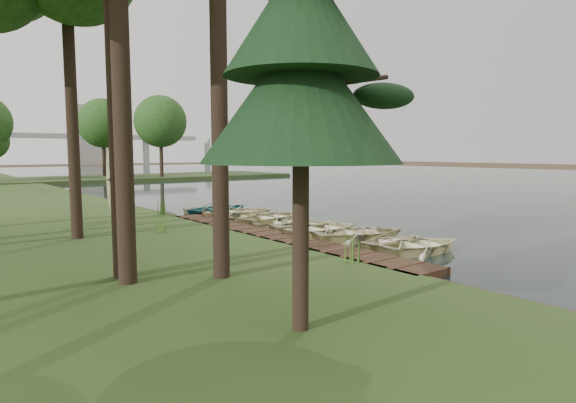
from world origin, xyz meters
TOP-DOWN VIEW (x-y plane):
  - ground at (0.00, 0.00)m, footprint 300.00×300.00m
  - water at (30.00, 20.00)m, footprint 130.00×200.00m
  - boardwalk at (-1.60, 0.00)m, footprint 1.60×16.00m
  - peninsula at (8.00, 50.00)m, footprint 50.00×14.00m
  - far_trees at (4.67, 50.00)m, footprint 45.60×5.60m
  - bridge at (12.31, 120.00)m, footprint 95.90×4.00m
  - building_a at (30.00, 140.00)m, footprint 10.00×8.00m
  - rowboat_0 at (1.29, -5.41)m, footprint 3.90×3.07m
  - rowboat_1 at (1.28, -4.15)m, footprint 3.03×2.18m
  - rowboat_2 at (1.19, -2.40)m, footprint 4.73×4.06m
  - rowboat_3 at (0.82, -0.57)m, footprint 3.94×2.89m
  - rowboat_4 at (1.02, 0.84)m, footprint 3.95×3.22m
  - rowboat_5 at (0.79, 2.33)m, footprint 3.68×2.92m
  - rowboat_6 at (1.21, 3.87)m, footprint 4.51×3.64m
  - rowboat_7 at (0.89, 5.52)m, footprint 3.13×2.28m
  - rowboat_8 at (0.94, 6.76)m, footprint 4.67×3.90m
  - rowboat_9 at (0.88, 8.68)m, footprint 4.48×3.58m
  - rowboat_10 at (0.78, 9.87)m, footprint 3.58×3.02m
  - stored_rowboat at (-5.29, 8.34)m, footprint 4.43×3.90m
  - pine_tree at (-7.52, -9.14)m, footprint 3.80×3.80m
  - reeds_0 at (-2.60, -5.66)m, footprint 0.60×0.60m
  - reeds_1 at (-5.17, 3.32)m, footprint 0.60×0.60m
  - reeds_2 at (-5.54, 6.67)m, footprint 0.60×0.60m
  - reeds_3 at (-2.60, 8.94)m, footprint 0.60×0.60m

SIDE VIEW (x-z plane):
  - ground at x=0.00m, z-range 0.00..0.00m
  - water at x=30.00m, z-range 0.00..0.05m
  - boardwalk at x=-1.60m, z-range 0.00..0.30m
  - peninsula at x=8.00m, z-range 0.00..0.45m
  - rowboat_1 at x=1.28m, z-range 0.05..0.67m
  - rowboat_10 at x=0.78m, z-range 0.05..0.68m
  - rowboat_7 at x=0.89m, z-range 0.05..0.69m
  - rowboat_5 at x=0.79m, z-range 0.05..0.74m
  - rowboat_4 at x=1.02m, z-range 0.05..0.77m
  - rowboat_0 at x=1.29m, z-range 0.05..0.78m
  - rowboat_3 at x=0.82m, z-range 0.05..0.85m
  - rowboat_6 at x=1.21m, z-range 0.05..0.88m
  - rowboat_2 at x=1.19m, z-range 0.05..0.88m
  - rowboat_9 at x=0.88m, z-range 0.05..0.88m
  - rowboat_8 at x=0.94m, z-range 0.05..0.88m
  - stored_rowboat at x=-5.29m, z-range 0.30..1.06m
  - reeds_1 at x=-5.17m, z-range 0.30..1.21m
  - reeds_0 at x=-2.60m, z-range 0.30..1.25m
  - reeds_2 at x=-5.54m, z-range 0.30..1.28m
  - reeds_3 at x=-2.60m, z-range 0.30..1.34m
  - pine_tree at x=-7.52m, z-range 1.40..9.73m
  - far_trees at x=4.67m, z-range 2.03..10.83m
  - bridge at x=12.31m, z-range 2.78..11.38m
  - building_a at x=30.00m, z-range 0.00..18.00m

